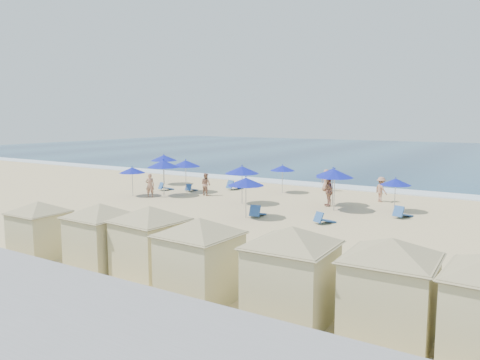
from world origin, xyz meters
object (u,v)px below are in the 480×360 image
cabana_3 (200,248)px  umbrella_4 (283,168)px  trash_bin (186,232)px  beachgoer_0 (150,185)px  cabana_1 (101,228)px  umbrella_1 (132,170)px  umbrella_2 (186,163)px  umbrella_8 (335,173)px  umbrella_0 (164,158)px  beachgoer_4 (326,180)px  cabana_4 (292,261)px  cabana_0 (39,222)px  umbrella_9 (396,182)px  umbrella_3 (163,164)px  umbrella_7 (333,172)px  cabana_5 (390,276)px  umbrella_5 (242,170)px  beachgoer_3 (381,189)px  umbrella_6 (246,182)px  cabana_2 (150,233)px  beachgoer_1 (206,184)px  beachgoer_2 (328,192)px

cabana_3 → umbrella_4: cabana_3 is taller
trash_bin → beachgoer_0: size_ratio=0.49×
cabana_1 → umbrella_1: cabana_1 is taller
umbrella_2 → umbrella_8: bearing=-3.4°
umbrella_0 → beachgoer_4: bearing=16.6°
cabana_4 → beachgoer_0: 22.01m
cabana_0 → umbrella_9: 19.81m
umbrella_0 → umbrella_2: size_ratio=1.03×
umbrella_3 → umbrella_7: bearing=14.5°
cabana_5 → umbrella_8: 16.88m
umbrella_5 → umbrella_9: 9.60m
beachgoer_3 → umbrella_8: bearing=109.8°
cabana_3 → umbrella_1: bearing=141.1°
umbrella_2 → cabana_3: bearing=-49.8°
umbrella_6 → cabana_2: bearing=-76.7°
cabana_4 → cabana_2: bearing=175.5°
umbrella_0 → beachgoer_1: umbrella_0 is taller
umbrella_6 → beachgoer_4: bearing=89.6°
cabana_4 → beachgoer_3: 20.33m
umbrella_7 → beachgoer_3: umbrella_7 is taller
umbrella_4 → umbrella_6: size_ratio=0.91×
trash_bin → beachgoer_2: (2.28, 11.61, 0.52)m
beachgoer_1 → cabana_0: bearing=113.9°
cabana_1 → cabana_3: (4.96, -0.40, 0.06)m
umbrella_1 → umbrella_6: bearing=-10.1°
cabana_5 → umbrella_3: size_ratio=1.73×
cabana_2 → umbrella_1: bearing=137.3°
cabana_0 → beachgoer_0: cabana_0 is taller
umbrella_7 → beachgoer_4: size_ratio=1.47×
umbrella_3 → beachgoer_0: umbrella_3 is taller
umbrella_5 → beachgoer_3: (7.53, 5.69, -1.41)m
cabana_0 → cabana_5: size_ratio=0.87×
cabana_4 → umbrella_2: size_ratio=1.85×
trash_bin → cabana_0: 6.29m
cabana_0 → umbrella_7: cabana_0 is taller
cabana_2 → cabana_4: cabana_4 is taller
beachgoer_2 → cabana_3: bearing=-37.0°
umbrella_0 → beachgoer_1: (6.52, -2.79, -1.44)m
umbrella_9 → umbrella_8: bearing=-153.1°
cabana_2 → beachgoer_4: bearing=96.2°
beachgoer_2 → umbrella_3: bearing=-122.6°
umbrella_9 → beachgoer_1: bearing=-174.3°
trash_bin → cabana_2: size_ratio=0.18×
umbrella_9 → beachgoer_4: (-6.60, 5.39, -0.98)m
beachgoer_0 → beachgoer_2: bearing=161.9°
trash_bin → cabana_1: (-0.16, -4.83, 1.16)m
umbrella_4 → beachgoer_2: bearing=-33.2°
umbrella_8 → umbrella_9: 3.65m
cabana_1 → beachgoer_2: (2.44, 16.44, -0.64)m
cabana_3 → umbrella_9: (1.56, 17.29, 0.19)m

